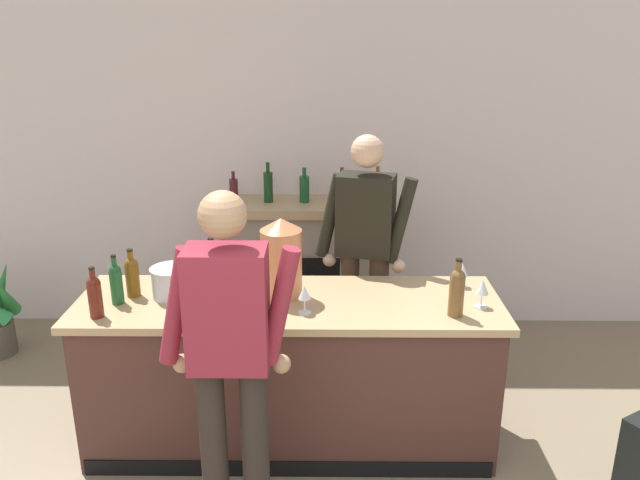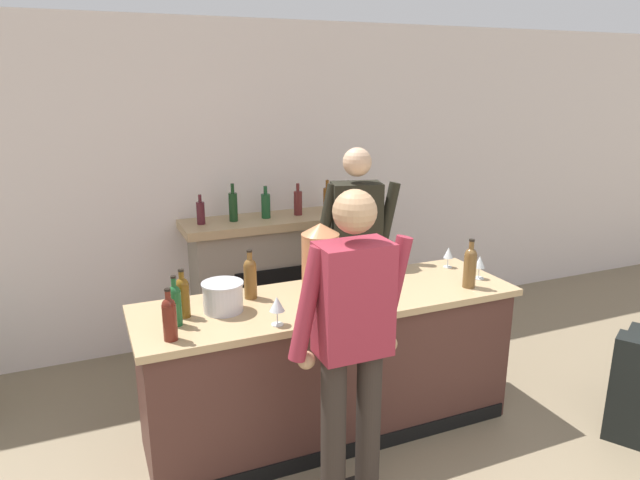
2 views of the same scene
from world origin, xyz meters
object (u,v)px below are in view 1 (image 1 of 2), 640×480
person_customer (230,360)px  person_bartender (365,256)px  wine_bottle_riesling_slim (212,265)px  wine_glass_mid_counter (462,270)px  wine_glass_near_bucket (304,294)px  wine_bottle_rose_blush (95,295)px  wine_bottle_chardonnay_pale (132,275)px  wine_bottle_cabernet_heavy (457,290)px  wine_glass_back_row (201,300)px  fireplace_stone (306,267)px  wine_bottle_port_short (116,282)px  copper_dispenser (281,257)px  wine_glass_front_left (482,288)px  ice_bucket_steel (172,282)px

person_customer → person_bartender: size_ratio=0.99×
wine_bottle_riesling_slim → wine_glass_mid_counter: (1.49, 0.02, -0.04)m
person_bartender → wine_glass_mid_counter: bearing=-34.1°
wine_glass_near_bucket → wine_bottle_rose_blush: bearing=-177.2°
wine_bottle_chardonnay_pale → wine_glass_near_bucket: wine_bottle_chardonnay_pale is taller
wine_bottle_cabernet_heavy → wine_glass_back_row: 1.36m
fireplace_stone → person_bartender: person_bartender is taller
wine_bottle_port_short → copper_dispenser: bearing=7.2°
fireplace_stone → wine_bottle_rose_blush: fireplace_stone is taller
person_customer → wine_glass_back_row: size_ratio=10.64×
wine_bottle_riesling_slim → wine_glass_near_bucket: wine_bottle_riesling_slim is taller
wine_glass_near_bucket → wine_glass_front_left: size_ratio=1.00×
wine_glass_near_bucket → wine_glass_back_row: (-0.54, -0.10, 0.01)m
person_customer → wine_glass_front_left: size_ratio=10.94×
wine_bottle_chardonnay_pale → wine_bottle_port_short: wine_bottle_port_short is taller
person_customer → copper_dispenser: size_ratio=3.80×
wine_bottle_cabernet_heavy → wine_glass_back_row: wine_bottle_cabernet_heavy is taller
wine_glass_front_left → ice_bucket_steel: bearing=175.8°
person_customer → wine_bottle_chardonnay_pale: size_ratio=6.21×
ice_bucket_steel → wine_glass_front_left: (1.75, -0.13, 0.02)m
wine_bottle_rose_blush → wine_glass_near_bucket: size_ratio=1.76×
wine_bottle_riesling_slim → wine_bottle_chardonnay_pale: size_ratio=1.09×
person_customer → wine_bottle_riesling_slim: bearing=104.3°
person_customer → wine_glass_front_left: person_customer is taller
wine_bottle_cabernet_heavy → wine_glass_mid_counter: wine_bottle_cabernet_heavy is taller
person_customer → wine_bottle_chardonnay_pale: 1.07m
wine_glass_mid_counter → wine_glass_near_bucket: bearing=-158.0°
person_customer → wine_bottle_port_short: size_ratio=6.14×
wine_glass_mid_counter → wine_bottle_port_short: bearing=-172.7°
wine_glass_back_row → fireplace_stone: bearing=74.1°
wine_glass_front_left → wine_bottle_chardonnay_pale: bearing=176.1°
copper_dispenser → wine_glass_front_left: bearing=-7.5°
copper_dispenser → wine_bottle_rose_blush: (-0.98, -0.29, -0.11)m
wine_glass_near_bucket → wine_glass_back_row: 0.55m
fireplace_stone → wine_glass_mid_counter: (0.98, -1.25, 0.47)m
wine_glass_front_left → wine_bottle_rose_blush: bearing=-176.1°
fireplace_stone → ice_bucket_steel: fireplace_stone is taller
person_bartender → wine_glass_back_row: person_bartender is taller
wine_glass_mid_counter → person_bartender: bearing=145.9°
person_customer → wine_bottle_rose_blush: bearing=146.2°
person_bartender → wine_glass_mid_counter: 0.68m
fireplace_stone → person_customer: size_ratio=0.81×
fireplace_stone → wine_glass_mid_counter: bearing=-51.9°
wine_bottle_riesling_slim → wine_glass_front_left: wine_bottle_riesling_slim is taller
wine_glass_near_bucket → wine_glass_back_row: size_ratio=0.97×
wine_bottle_cabernet_heavy → wine_glass_mid_counter: 0.41m
person_customer → wine_bottle_port_short: bearing=136.2°
wine_bottle_cabernet_heavy → wine_glass_near_bucket: bearing=178.7°
wine_glass_mid_counter → wine_glass_back_row: 1.55m
wine_bottle_rose_blush → wine_bottle_cabernet_heavy: bearing=1.1°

